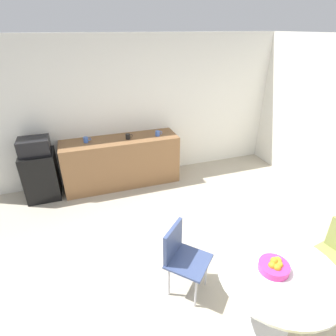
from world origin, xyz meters
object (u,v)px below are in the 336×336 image
at_px(mug_white, 128,136).
at_px(mug_green, 86,140).
at_px(mini_fridge, 41,175).
at_px(mug_red, 158,133).
at_px(chair_navy, 181,252).
at_px(fruit_bowl, 274,266).
at_px(microwave, 34,146).
at_px(round_table, 276,282).

relative_size(mug_white, mug_green, 1.00).
xyz_separation_m(mini_fridge, mug_red, (2.08, -0.07, 0.53)).
distance_m(chair_navy, fruit_bowl, 0.96).
xyz_separation_m(microwave, mug_green, (0.82, 0.04, -0.01)).
distance_m(mug_white, mug_red, 0.54).
distance_m(round_table, mug_red, 3.21).
bearing_deg(mug_green, round_table, -66.77).
height_order(microwave, chair_navy, microwave).
distance_m(round_table, fruit_bowl, 0.19).
distance_m(chair_navy, mug_red, 2.58).
relative_size(microwave, fruit_bowl, 1.77).
distance_m(round_table, chair_navy, 0.97).
height_order(microwave, mug_red, microwave).
bearing_deg(mini_fridge, microwave, 0.00).
distance_m(chair_navy, mug_green, 2.73).
bearing_deg(mini_fridge, mug_red, -1.80).
height_order(fruit_bowl, mug_white, mug_white).
height_order(mini_fridge, round_table, mini_fridge).
bearing_deg(fruit_bowl, microwave, 124.19).
bearing_deg(chair_navy, mini_fridge, 121.47).
xyz_separation_m(round_table, mug_green, (-1.41, 3.29, 0.35)).
bearing_deg(mug_white, chair_navy, -89.37).
distance_m(fruit_bowl, mug_red, 3.17).
height_order(mini_fridge, microwave, microwave).
bearing_deg(mug_green, microwave, -177.53).
relative_size(mini_fridge, mug_white, 6.40).
relative_size(round_table, chair_navy, 1.32).
bearing_deg(mug_white, fruit_bowl, -78.34).
bearing_deg(fruit_bowl, mug_white, 101.66).
bearing_deg(mug_green, mug_white, -6.44).
bearing_deg(mug_green, mini_fridge, -177.53).
relative_size(mini_fridge, chair_navy, 1.00).
xyz_separation_m(fruit_bowl, mug_green, (-1.38, 3.26, 0.16)).
relative_size(chair_navy, mug_white, 6.43).
bearing_deg(microwave, chair_navy, -58.53).
distance_m(mini_fridge, mug_red, 2.15).
relative_size(mini_fridge, round_table, 0.75).
bearing_deg(mug_red, mug_green, 175.44).
relative_size(microwave, round_table, 0.44).
height_order(round_table, chair_navy, chair_navy).
xyz_separation_m(mini_fridge, mug_white, (1.54, -0.05, 0.53)).
bearing_deg(mug_red, chair_navy, -101.70).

